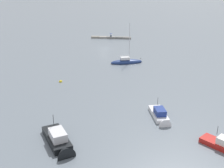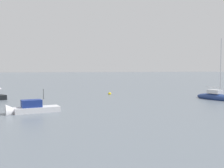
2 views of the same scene
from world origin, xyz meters
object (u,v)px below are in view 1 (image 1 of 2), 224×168
Objects in this scene: motorboat_white_mid at (160,117)px; mooring_buoy_near at (61,82)px; motorboat_black_near at (59,143)px; sailboat_navy_near at (126,62)px; person_seated_blue_left at (111,36)px; umbrella_open_navy at (111,34)px.

mooring_buoy_near is (19.81, -13.74, -0.26)m from motorboat_white_mid.
motorboat_black_near reaches higher than motorboat_white_mid.
sailboat_navy_near is 19.91m from mooring_buoy_near.
mooring_buoy_near is at bearing -48.97° from motorboat_white_mid.
mooring_buoy_near is (4.04, 47.24, -0.83)m from person_seated_blue_left.
motorboat_white_mid is at bearing -4.62° from sailboat_navy_near.
person_seated_blue_left is at bearing -94.89° from mooring_buoy_near.
sailboat_navy_near reaches higher than motorboat_white_mid.
sailboat_navy_near is 38.71m from motorboat_black_near.
mooring_buoy_near is (7.01, -22.69, -0.33)m from motorboat_black_near.
sailboat_navy_near is (-8.24, 31.57, -0.54)m from person_seated_blue_left.
person_seated_blue_left is 62.99m from motorboat_white_mid.
motorboat_white_mid is at bearing 107.23° from person_seated_blue_left.
person_seated_blue_left is at bearing 175.66° from sailboat_navy_near.
person_seated_blue_left is 0.84m from umbrella_open_navy.
motorboat_white_mid reaches higher than umbrella_open_navy.
sailboat_navy_near is 30.36m from motorboat_white_mid.
sailboat_navy_near is 1.63× the size of motorboat_white_mid.
mooring_buoy_near is at bearing -57.07° from sailboat_navy_near.
sailboat_navy_near reaches higher than person_seated_blue_left.
motorboat_black_near reaches higher than umbrella_open_navy.
umbrella_open_navy is 32.67m from sailboat_navy_near.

